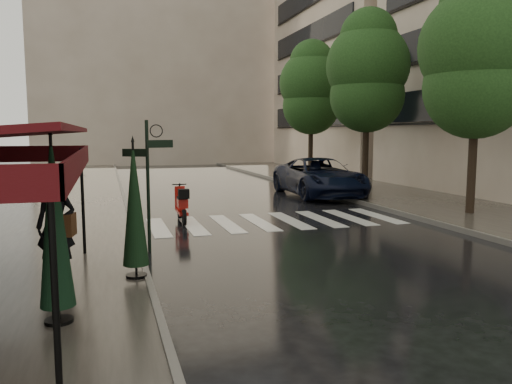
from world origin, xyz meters
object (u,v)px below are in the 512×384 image
pedestrian_with_umbrella (54,186)px  parasol_front (54,221)px  scooter (182,205)px  parked_car (319,177)px  parasol_back (134,204)px

pedestrian_with_umbrella → parasol_front: bearing=-73.2°
parasol_front → scooter: bearing=70.2°
parked_car → pedestrian_with_umbrella: bearing=-130.6°
pedestrian_with_umbrella → parked_car: size_ratio=0.43×
pedestrian_with_umbrella → parasol_front: parasol_front is taller
scooter → parasol_front: bearing=-108.1°
pedestrian_with_umbrella → parasol_back: pedestrian_with_umbrella is taller
parasol_front → parasol_back: bearing=59.2°
scooter → parked_car: (6.87, 4.84, 0.31)m
parked_car → parasol_back: size_ratio=2.36×
pedestrian_with_umbrella → parasol_front: size_ratio=0.96×
parasol_back → parasol_front: bearing=-120.8°
pedestrian_with_umbrella → parasol_back: bearing=-3.1°
pedestrian_with_umbrella → parked_car: (10.05, 10.73, -1.00)m
pedestrian_with_umbrella → parasol_front: 2.40m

